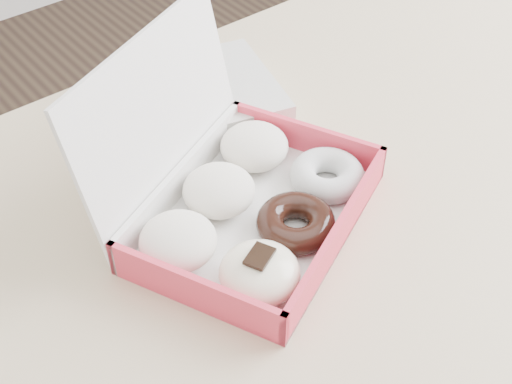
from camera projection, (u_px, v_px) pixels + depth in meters
table at (361, 219)px, 0.94m from camera, size 1.20×0.80×0.75m
donut_box at (242, 198)px, 0.81m from camera, size 0.36×0.34×0.21m
newspapers at (192, 100)px, 0.97m from camera, size 0.27×0.24×0.04m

